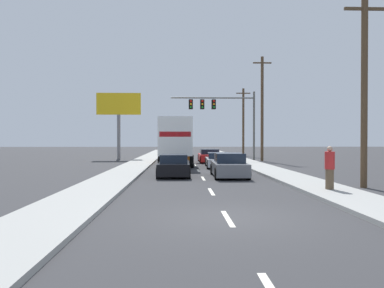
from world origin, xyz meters
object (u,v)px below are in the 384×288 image
at_px(traffic_signal_mast, 216,109).
at_px(roadside_billboard, 119,111).
at_px(utility_pole_far, 243,121).
at_px(car_red, 209,156).
at_px(car_gray, 229,166).
at_px(utility_pole_near, 364,88).
at_px(pedestrian_near_corner, 330,168).
at_px(utility_pole_mid, 262,107).
at_px(box_truck, 177,140).
at_px(car_black, 174,166).
at_px(car_silver, 218,160).

xyz_separation_m(traffic_signal_mast, roadside_billboard, (-10.18, 3.34, -0.01)).
distance_m(utility_pole_far, roadside_billboard, 16.11).
distance_m(car_red, car_gray, 13.25).
relative_size(utility_pole_near, pedestrian_near_corner, 4.93).
distance_m(car_red, utility_pole_near, 19.12).
bearing_deg(utility_pole_mid, car_red, -161.16).
relative_size(box_truck, car_gray, 1.91).
bearing_deg(car_black, car_silver, 62.56).
bearing_deg(utility_pole_mid, car_black, -120.57).
height_order(car_red, utility_pole_mid, utility_pole_mid).
distance_m(car_red, pedestrian_near_corner, 19.68).
relative_size(box_truck, utility_pole_near, 0.94).
bearing_deg(utility_pole_mid, car_gray, -109.35).
distance_m(box_truck, traffic_signal_mast, 8.83).
xyz_separation_m(utility_pole_mid, roadside_billboard, (-14.60, 4.17, -0.06)).
bearing_deg(box_truck, car_silver, -25.08).
bearing_deg(car_silver, utility_pole_far, 74.52).
height_order(car_silver, pedestrian_near_corner, pedestrian_near_corner).
relative_size(car_black, pedestrian_near_corner, 2.76).
xyz_separation_m(utility_pole_far, pedestrian_near_corner, (-2.19, -32.05, -3.44)).
distance_m(car_gray, pedestrian_near_corner, 6.93).
bearing_deg(car_silver, utility_pole_near, -66.62).
bearing_deg(box_truck, utility_pole_near, -58.17).
xyz_separation_m(car_red, car_gray, (0.03, -13.25, 0.05)).
xyz_separation_m(traffic_signal_mast, utility_pole_mid, (4.41, -0.83, 0.06)).
relative_size(car_silver, car_gray, 1.09).
bearing_deg(utility_pole_mid, utility_pole_near, -90.08).
bearing_deg(car_gray, utility_pole_far, 78.33).
distance_m(utility_pole_mid, utility_pole_far, 10.85).
bearing_deg(car_silver, roadside_billboard, 127.95).
bearing_deg(pedestrian_near_corner, car_red, 99.31).
distance_m(traffic_signal_mast, roadside_billboard, 10.71).
height_order(utility_pole_far, roadside_billboard, utility_pole_far).
height_order(car_red, utility_pole_near, utility_pole_near).
xyz_separation_m(car_gray, utility_pole_near, (5.26, -4.73, 3.72)).
bearing_deg(car_red, traffic_signal_mast, 71.06).
height_order(utility_pole_far, pedestrian_near_corner, utility_pole_far).
distance_m(car_gray, utility_pole_far, 26.71).
bearing_deg(traffic_signal_mast, box_truck, -117.95).
relative_size(utility_pole_far, roadside_billboard, 1.21).
xyz_separation_m(car_silver, pedestrian_near_corner, (3.01, -13.27, 0.47)).
bearing_deg(pedestrian_near_corner, traffic_signal_mast, 95.89).
xyz_separation_m(box_truck, car_black, (-0.09, -7.71, -1.51)).
relative_size(car_black, traffic_signal_mast, 0.56).
relative_size(car_silver, utility_pole_near, 0.54).
distance_m(traffic_signal_mast, utility_pole_far, 10.97).
distance_m(traffic_signal_mast, utility_pole_near, 21.10).
bearing_deg(roadside_billboard, utility_pole_mid, -15.93).
xyz_separation_m(box_truck, car_gray, (3.00, -8.58, -1.48)).
bearing_deg(utility_pole_near, car_black, 146.14).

